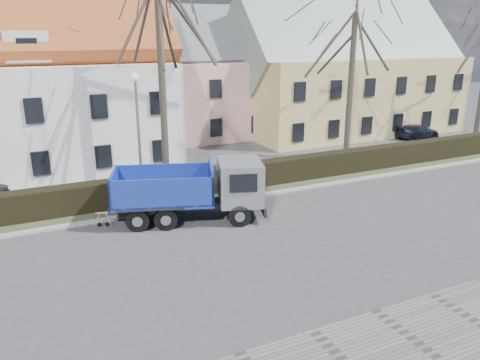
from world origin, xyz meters
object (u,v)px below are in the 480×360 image
dump_truck (184,191)px  parked_car_b (417,131)px  cart_frame (98,219)px  streetlight (139,137)px

dump_truck → parked_car_b: (21.85, 8.19, -0.82)m
dump_truck → parked_car_b: bearing=38.6°
cart_frame → dump_truck: bearing=-13.2°
streetlight → cart_frame: 4.80m
dump_truck → cart_frame: dump_truck is taller
streetlight → cart_frame: size_ratio=7.95×
dump_truck → streetlight: 4.23m
dump_truck → parked_car_b: size_ratio=1.85×
streetlight → cart_frame: streetlight is taller
streetlight → parked_car_b: bearing=11.1°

